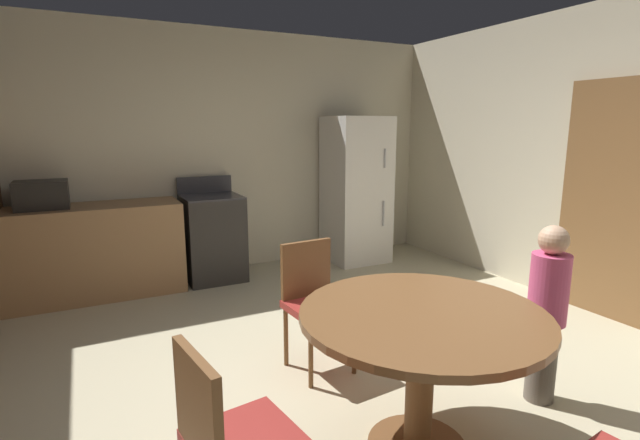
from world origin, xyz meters
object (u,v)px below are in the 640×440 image
at_px(microwave, 42,195).
at_px(person_child, 547,310).
at_px(chair_north, 314,297).
at_px(oven_range, 213,237).
at_px(refrigerator, 356,190).
at_px(dining_table, 422,341).
at_px(chair_west, 229,437).

relative_size(microwave, person_child, 0.40).
xyz_separation_m(chair_north, person_child, (1.04, -1.00, 0.08)).
relative_size(oven_range, refrigerator, 0.62).
xyz_separation_m(oven_range, microwave, (-1.55, -0.00, 0.56)).
bearing_deg(person_child, dining_table, 0.00).
height_order(dining_table, person_child, person_child).
bearing_deg(oven_range, chair_west, -103.15).
distance_m(dining_table, chair_north, 1.04).
bearing_deg(dining_table, oven_range, 94.01).
bearing_deg(dining_table, chair_west, -171.62).
xyz_separation_m(dining_table, chair_north, (-0.09, 1.03, -0.10)).
height_order(refrigerator, person_child, refrigerator).
distance_m(microwave, person_child, 4.24).
xyz_separation_m(refrigerator, person_child, (-0.58, -3.16, -0.30)).
bearing_deg(chair_north, microwave, -147.39).
distance_m(chair_north, person_child, 1.44).
height_order(chair_north, person_child, person_child).
bearing_deg(refrigerator, person_child, -100.49).
bearing_deg(person_child, chair_west, 3.36).
bearing_deg(refrigerator, dining_table, -115.78).
bearing_deg(chair_north, chair_west, -43.21).
height_order(oven_range, dining_table, oven_range).
relative_size(refrigerator, chair_north, 2.02).
distance_m(dining_table, person_child, 0.96).
height_order(refrigerator, chair_north, refrigerator).
xyz_separation_m(refrigerator, chair_west, (-2.56, -3.34, -0.38)).
xyz_separation_m(chair_west, person_child, (1.98, 0.18, 0.08)).
bearing_deg(dining_table, chair_north, 94.80).
distance_m(oven_range, person_child, 3.42).
height_order(dining_table, chair_north, chair_north).
height_order(oven_range, refrigerator, refrigerator).
distance_m(refrigerator, chair_west, 4.23).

